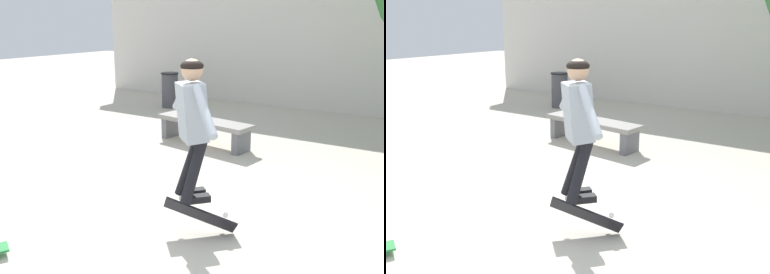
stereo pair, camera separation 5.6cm
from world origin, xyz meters
The scene contains 6 objects.
ground_plane centered at (0.00, 0.00, 0.00)m, with size 40.00×40.00×0.00m, color beige.
building_backdrop centered at (0.02, 7.25, 1.84)m, with size 15.12×0.52×4.69m.
park_bench centered at (-1.38, 3.07, 0.34)m, with size 1.91×0.73×0.46m.
trash_bin centered at (-3.87, 5.48, 0.46)m, with size 0.45×0.45×0.89m.
skater centered at (0.29, 0.12, 1.24)m, with size 1.08×0.97×1.41m.
skateboard_flipping centered at (0.35, 0.18, 0.22)m, with size 0.77×0.43×0.43m.
Camera 1 is at (2.48, -3.26, 2.16)m, focal length 40.00 mm.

